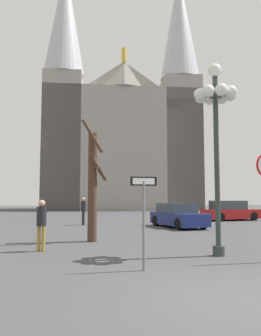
{
  "coord_description": "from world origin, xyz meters",
  "views": [
    {
      "loc": [
        -2.63,
        -5.82,
        1.82
      ],
      "look_at": [
        0.47,
        20.47,
        4.04
      ],
      "focal_mm": 35.91,
      "sensor_mm": 36.0,
      "label": 1
    }
  ],
  "objects_px": {
    "cathedral": "(122,127)",
    "parked_car_far_navy": "(178,216)",
    "one_way_arrow_sign": "(144,211)",
    "bare_tree": "(93,184)",
    "pedestrian_walking": "(41,220)",
    "street_lamp": "(216,114)",
    "parked_car_near_red": "(230,211)",
    "pedestrian_standing": "(83,208)"
  },
  "relations": [
    {
      "from": "parked_car_far_navy",
      "to": "pedestrian_standing",
      "type": "height_order",
      "value": "pedestrian_standing"
    },
    {
      "from": "one_way_arrow_sign",
      "to": "pedestrian_walking",
      "type": "bearing_deg",
      "value": 132.11
    },
    {
      "from": "parked_car_near_red",
      "to": "parked_car_far_navy",
      "type": "height_order",
      "value": "parked_car_near_red"
    },
    {
      "from": "bare_tree",
      "to": "pedestrian_walking",
      "type": "distance_m",
      "value": 3.06
    },
    {
      "from": "one_way_arrow_sign",
      "to": "pedestrian_walking",
      "type": "xyz_separation_m",
      "value": [
        -2.93,
        3.24,
        -0.43
      ]
    },
    {
      "from": "bare_tree",
      "to": "parked_car_far_navy",
      "type": "xyz_separation_m",
      "value": [
        5.01,
        5.7,
        -1.65
      ]
    },
    {
      "from": "parked_car_far_navy",
      "to": "pedestrian_walking",
      "type": "relative_size",
      "value": 2.64
    },
    {
      "from": "street_lamp",
      "to": "pedestrian_standing",
      "type": "relative_size",
      "value": 3.48
    },
    {
      "from": "cathedral",
      "to": "street_lamp",
      "type": "height_order",
      "value": "cathedral"
    },
    {
      "from": "one_way_arrow_sign",
      "to": "parked_car_near_red",
      "type": "relative_size",
      "value": 0.53
    },
    {
      "from": "cathedral",
      "to": "street_lamp",
      "type": "distance_m",
      "value": 36.47
    },
    {
      "from": "parked_car_far_navy",
      "to": "street_lamp",
      "type": "bearing_deg",
      "value": -97.21
    },
    {
      "from": "street_lamp",
      "to": "pedestrian_walking",
      "type": "bearing_deg",
      "value": 164.89
    },
    {
      "from": "one_way_arrow_sign",
      "to": "parked_car_far_navy",
      "type": "height_order",
      "value": "one_way_arrow_sign"
    },
    {
      "from": "pedestrian_walking",
      "to": "pedestrian_standing",
      "type": "relative_size",
      "value": 0.97
    },
    {
      "from": "street_lamp",
      "to": "parked_car_far_navy",
      "type": "xyz_separation_m",
      "value": [
        1.19,
        9.39,
        -3.73
      ]
    },
    {
      "from": "bare_tree",
      "to": "street_lamp",
      "type": "bearing_deg",
      "value": -43.93
    },
    {
      "from": "one_way_arrow_sign",
      "to": "parked_car_near_red",
      "type": "bearing_deg",
      "value": 60.56
    },
    {
      "from": "one_way_arrow_sign",
      "to": "bare_tree",
      "type": "relative_size",
      "value": 0.47
    },
    {
      "from": "pedestrian_walking",
      "to": "pedestrian_standing",
      "type": "xyz_separation_m",
      "value": [
        1.16,
        10.06,
        0.03
      ]
    },
    {
      "from": "parked_car_far_navy",
      "to": "pedestrian_walking",
      "type": "height_order",
      "value": "pedestrian_walking"
    },
    {
      "from": "parked_car_near_red",
      "to": "pedestrian_standing",
      "type": "xyz_separation_m",
      "value": [
        -10.9,
        -2.88,
        0.37
      ]
    },
    {
      "from": "parked_car_far_navy",
      "to": "pedestrian_walking",
      "type": "xyz_separation_m",
      "value": [
        -6.71,
        -7.9,
        0.36
      ]
    },
    {
      "from": "parked_car_far_navy",
      "to": "pedestrian_standing",
      "type": "distance_m",
      "value": 5.97
    },
    {
      "from": "cathedral",
      "to": "parked_car_far_navy",
      "type": "distance_m",
      "value": 28.53
    },
    {
      "from": "cathedral",
      "to": "bare_tree",
      "type": "height_order",
      "value": "cathedral"
    },
    {
      "from": "parked_car_near_red",
      "to": "parked_car_far_navy",
      "type": "bearing_deg",
      "value": -136.7
    },
    {
      "from": "bare_tree",
      "to": "parked_car_near_red",
      "type": "distance_m",
      "value": 15.02
    },
    {
      "from": "pedestrian_standing",
      "to": "parked_car_near_red",
      "type": "bearing_deg",
      "value": 14.81
    },
    {
      "from": "street_lamp",
      "to": "parked_car_near_red",
      "type": "bearing_deg",
      "value": 65.62
    },
    {
      "from": "street_lamp",
      "to": "parked_car_near_red",
      "type": "distance_m",
      "value": 16.27
    },
    {
      "from": "one_way_arrow_sign",
      "to": "pedestrian_walking",
      "type": "relative_size",
      "value": 1.36
    },
    {
      "from": "cathedral",
      "to": "pedestrian_walking",
      "type": "distance_m",
      "value": 36.31
    },
    {
      "from": "cathedral",
      "to": "pedestrian_standing",
      "type": "xyz_separation_m",
      "value": [
        -4.66,
        -24.24,
        -10.37
      ]
    },
    {
      "from": "cathedral",
      "to": "street_lamp",
      "type": "xyz_separation_m",
      "value": [
        -0.3,
        -35.79,
        -7.03
      ]
    },
    {
      "from": "cathedral",
      "to": "pedestrian_walking",
      "type": "height_order",
      "value": "cathedral"
    },
    {
      "from": "street_lamp",
      "to": "pedestrian_standing",
      "type": "height_order",
      "value": "street_lamp"
    },
    {
      "from": "cathedral",
      "to": "parked_car_far_navy",
      "type": "bearing_deg",
      "value": -88.07
    },
    {
      "from": "pedestrian_standing",
      "to": "one_way_arrow_sign",
      "type": "bearing_deg",
      "value": -82.43
    },
    {
      "from": "parked_car_far_navy",
      "to": "pedestrian_walking",
      "type": "distance_m",
      "value": 10.37
    },
    {
      "from": "pedestrian_walking",
      "to": "parked_car_far_navy",
      "type": "bearing_deg",
      "value": 49.64
    },
    {
      "from": "bare_tree",
      "to": "cathedral",
      "type": "bearing_deg",
      "value": 82.68
    }
  ]
}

